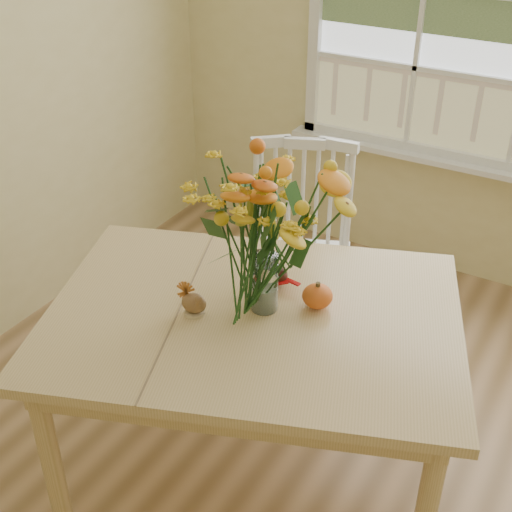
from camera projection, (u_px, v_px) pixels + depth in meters
The scene contains 6 objects.
dining_table at pixel (253, 333), 2.42m from camera, with size 1.69×1.45×0.76m.
windsor_chair at pixel (300, 243), 3.17m from camera, with size 0.61×0.60×1.02m.
flower_vase at pixel (265, 228), 2.23m from camera, with size 0.45×0.45×0.53m.
pumpkin at pixel (317, 297), 2.38m from camera, with size 0.11×0.11×0.08m, color #DB5019.
turkey_figurine at pixel (194, 303), 2.34m from camera, with size 0.10×0.08×0.11m.
dark_gourd at pixel (277, 276), 2.50m from camera, with size 0.13×0.08×0.07m.
Camera 1 is at (0.52, -1.25, 2.18)m, focal length 48.00 mm.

